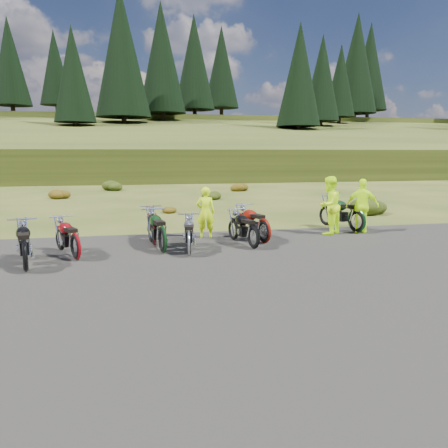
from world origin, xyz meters
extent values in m
plane|color=#313D14|center=(0.00, 0.00, 0.00)|extent=(300.00, 300.00, 0.00)
cube|color=black|center=(0.00, -2.00, 0.00)|extent=(20.00, 12.00, 0.04)
cube|color=#333E14|center=(0.00, 110.00, 0.00)|extent=(300.00, 90.00, 9.17)
cylinder|color=black|center=(-21.00, 69.00, 9.48)|extent=(0.70, 0.70, 2.20)
cone|color=black|center=(-21.00, 69.00, 17.38)|extent=(6.16, 6.16, 14.00)
cylinder|color=black|center=(-15.00, 75.00, 10.27)|extent=(0.70, 0.70, 2.20)
cone|color=black|center=(-15.00, 75.00, 17.67)|extent=(5.72, 5.72, 13.00)
cylinder|color=black|center=(-9.00, 50.00, 5.69)|extent=(0.70, 0.70, 2.20)
cone|color=black|center=(-9.00, 50.00, 12.59)|extent=(5.28, 5.28, 12.00)
cylinder|color=black|center=(-3.00, 56.00, 6.88)|extent=(0.70, 0.70, 2.20)
cone|color=black|center=(-3.00, 56.00, 16.78)|extent=(7.92, 7.92, 18.00)
cylinder|color=black|center=(3.00, 62.00, 8.08)|extent=(0.70, 0.70, 2.20)
cone|color=black|center=(3.00, 62.00, 17.48)|extent=(7.48, 7.48, 17.00)
cylinder|color=black|center=(9.00, 68.00, 9.28)|extent=(0.70, 0.70, 2.20)
cone|color=black|center=(9.00, 68.00, 18.18)|extent=(7.04, 7.04, 16.00)
cylinder|color=black|center=(15.00, 74.00, 10.27)|extent=(0.70, 0.70, 2.20)
cone|color=black|center=(15.00, 74.00, 18.67)|extent=(6.60, 6.60, 15.00)
cylinder|color=black|center=(21.00, 49.00, 5.49)|extent=(0.70, 0.70, 2.20)
cone|color=black|center=(21.00, 49.00, 13.39)|extent=(6.16, 6.16, 14.00)
cylinder|color=black|center=(27.00, 55.00, 6.68)|extent=(0.70, 0.70, 2.20)
cone|color=black|center=(27.00, 55.00, 14.08)|extent=(5.72, 5.72, 13.00)
cylinder|color=black|center=(33.00, 61.00, 7.88)|extent=(0.70, 0.70, 2.20)
cone|color=black|center=(33.00, 61.00, 14.78)|extent=(5.28, 5.28, 12.00)
cylinder|color=black|center=(39.00, 67.00, 9.08)|extent=(0.70, 0.70, 2.20)
cone|color=black|center=(39.00, 67.00, 18.98)|extent=(7.92, 7.92, 18.00)
cylinder|color=black|center=(45.00, 73.00, 10.27)|extent=(0.70, 0.70, 2.20)
cone|color=black|center=(45.00, 73.00, 19.67)|extent=(7.48, 7.48, 17.00)
ellipsoid|color=#5F380B|center=(-6.20, 16.60, 0.38)|extent=(1.30, 1.30, 0.77)
ellipsoid|color=#22320C|center=(-3.30, 21.90, 0.46)|extent=(1.56, 1.56, 0.92)
ellipsoid|color=#5F380B|center=(-0.40, 9.20, 0.23)|extent=(0.77, 0.77, 0.45)
ellipsoid|color=#22320C|center=(2.50, 14.50, 0.31)|extent=(1.03, 1.03, 0.61)
ellipsoid|color=#5F380B|center=(5.40, 19.80, 0.38)|extent=(1.30, 1.30, 0.77)
ellipsoid|color=#22320C|center=(8.30, 7.10, 0.46)|extent=(1.56, 1.56, 0.92)
ellipsoid|color=#5F380B|center=(11.20, 12.40, 0.23)|extent=(0.77, 0.77, 0.45)
imported|color=#CDFF0D|center=(0.32, 3.00, 0.80)|extent=(0.65, 0.49, 1.61)
imported|color=#CDFF0D|center=(4.38, 2.83, 0.95)|extent=(1.17, 1.12, 1.90)
imported|color=#CDFF0D|center=(5.59, 2.85, 0.90)|extent=(1.14, 0.84, 1.80)
camera|label=1|loc=(-1.83, -10.34, 2.67)|focal=35.00mm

